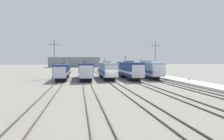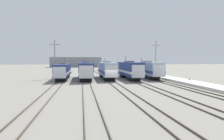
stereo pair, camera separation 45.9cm
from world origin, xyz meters
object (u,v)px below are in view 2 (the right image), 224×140
Objects in this scene: locomotive_center_left at (85,70)px; catenary_tower_right at (156,58)px; locomotive_center at (107,70)px; catenary_tower_left at (55,58)px; locomotive_far_right at (147,69)px; locomotive_far_left at (63,71)px; locomotive_center_right at (129,70)px; traffic_cone at (189,79)px.

catenary_tower_right is at bearing 13.12° from locomotive_center_left.
locomotive_center is (5.19, 0.99, 0.01)m from locomotive_center_left.
catenary_tower_right is at bearing 0.00° from catenary_tower_left.
catenary_tower_right is (26.00, 0.00, 0.00)m from catenary_tower_left.
catenary_tower_left reaches higher than locomotive_far_right.
locomotive_far_left reaches higher than locomotive_center.
locomotive_center_right is at bearing -14.37° from locomotive_center.
locomotive_far_left is 15.65m from locomotive_center_right.
locomotive_center reaches higher than traffic_cone.
catenary_tower_right reaches higher than locomotive_far_right.
catenary_tower_right is at bearing 7.68° from locomotive_far_left.
locomotive_center_right is (5.19, -1.33, 0.05)m from locomotive_center.
locomotive_center_left is at bearing -169.90° from locomotive_far_right.
catenary_tower_left is at bearing 149.90° from locomotive_center_left.
locomotive_center_right is (15.58, -1.46, 0.21)m from locomotive_far_left.
locomotive_center_right reaches higher than locomotive_far_right.
locomotive_far_left is 20.84m from locomotive_far_right.
catenary_tower_left is at bearing 176.16° from locomotive_far_right.
locomotive_center is 1.81× the size of catenary_tower_right.
locomotive_center_left is 9.09m from catenary_tower_left.
locomotive_far_left is 5.31m from locomotive_center_left.
catenary_tower_left is (-17.84, 4.66, 2.85)m from locomotive_center_right.
locomotive_center is 33.90× the size of traffic_cone.
catenary_tower_left is (-7.45, 4.32, 2.91)m from locomotive_center_left.
traffic_cone is at bearing -31.54° from locomotive_center.
locomotive_center is at bearing -165.99° from catenary_tower_right.
traffic_cone is at bearing -78.60° from catenary_tower_right.
catenary_tower_left is (-12.65, 3.33, 2.90)m from locomotive_center.
locomotive_far_left is 10.39m from locomotive_center.
locomotive_center_right is at bearing -150.26° from catenary_tower_right.
locomotive_center_right is at bearing -14.64° from catenary_tower_left.
traffic_cone is (2.65, -13.15, -4.41)m from catenary_tower_right.
locomotive_far_right is at bearing -152.45° from catenary_tower_right.
locomotive_center_right reaches higher than locomotive_center_left.
traffic_cone is at bearing -24.66° from catenary_tower_left.
locomotive_center_left reaches higher than locomotive_far_right.
locomotive_center_left is 1.84× the size of catenary_tower_left.
locomotive_center_right is 9.82m from catenary_tower_right.
locomotive_center_right is at bearing -5.36° from locomotive_far_left.
locomotive_center_left is 19.26m from catenary_tower_right.
locomotive_far_right is 4.39m from catenary_tower_right.
traffic_cone is (10.81, -8.49, -1.55)m from locomotive_center_right.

